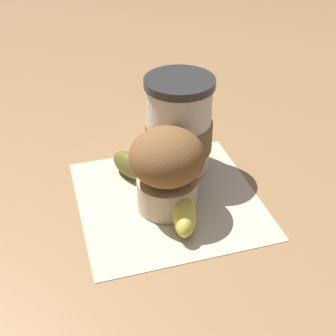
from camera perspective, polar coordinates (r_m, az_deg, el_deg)
The scene contains 5 objects.
ground_plane at distance 0.58m, azimuth 0.00°, elevation -3.83°, with size 3.00×3.00×0.00m, color #936D47.
paper_napkin at distance 0.58m, azimuth 0.00°, elevation -3.78°, with size 0.22×0.22×0.00m, color beige.
coffee_cup at distance 0.60m, azimuth 1.34°, elevation 5.03°, with size 0.09×0.09×0.13m.
muffin at distance 0.53m, azimuth -0.12°, elevation 0.08°, with size 0.09×0.09×0.10m.
banana at distance 0.57m, azimuth -1.04°, elevation -2.38°, with size 0.18×0.07×0.03m.
Camera 1 is at (0.40, -0.19, 0.36)m, focal length 50.00 mm.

